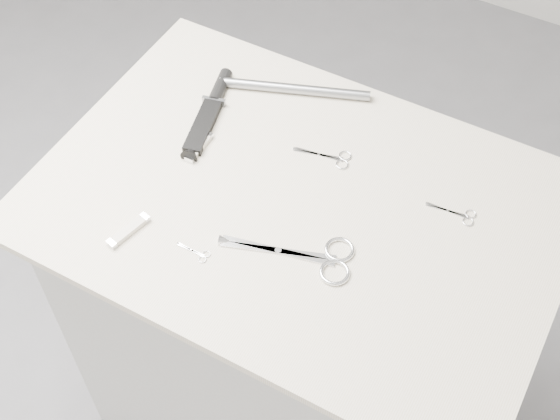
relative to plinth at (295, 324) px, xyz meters
The scene contains 11 objects.
ground 0.46m from the plinth, ahead, with size 4.00×4.00×0.01m, color gray.
plinth is the anchor object (origin of this frame).
display_board 0.46m from the plinth, ahead, with size 1.00×0.70×0.02m, color beige.
large_shears 0.49m from the plinth, 49.12° to the right, with size 0.24×0.13×0.01m.
embroidery_scissors_a 0.49m from the plinth, 87.22° to the left, with size 0.12×0.05×0.00m.
embroidery_scissors_b 0.56m from the plinth, 22.66° to the left, with size 0.10×0.04×0.00m.
tiny_scissors 0.52m from the plinth, 118.27° to the right, with size 0.07×0.03×0.00m.
sheathed_knife 0.57m from the plinth, 155.58° to the left, with size 0.09×0.24×0.03m.
pocket_knife_a 0.58m from the plinth, 138.10° to the right, with size 0.04×0.09×0.01m.
pocket_knife_b 0.53m from the plinth, behind, with size 0.02×0.08×0.01m.
metal_rail 0.57m from the plinth, 120.05° to the left, with size 0.02×0.02×0.32m, color gray.
Camera 1 is at (0.41, -0.83, 2.08)m, focal length 50.00 mm.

